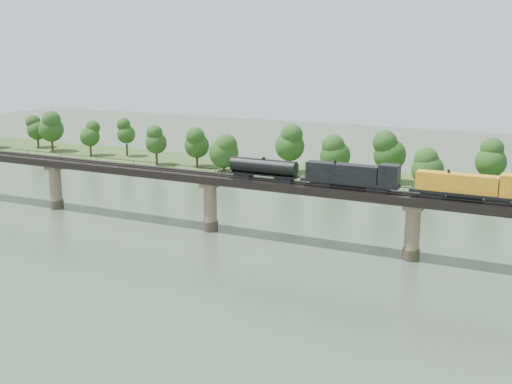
% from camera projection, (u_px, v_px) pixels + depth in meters
% --- Properties ---
extents(ground, '(400.00, 400.00, 0.00)m').
position_uv_depth(ground, '(118.00, 280.00, 102.22)').
color(ground, '#364436').
rests_on(ground, ground).
extents(far_bank, '(300.00, 24.00, 1.60)m').
position_uv_depth(far_bank, '(310.00, 175.00, 176.51)').
color(far_bank, '#31491D').
rests_on(far_bank, ground).
extents(bridge, '(236.00, 30.00, 11.50)m').
position_uv_depth(bridge, '(210.00, 204.00, 127.23)').
color(bridge, '#473A2D').
rests_on(bridge, ground).
extents(bridge_superstructure, '(220.00, 4.90, 0.75)m').
position_uv_depth(bridge_superstructure, '(210.00, 173.00, 125.76)').
color(bridge_superstructure, black).
rests_on(bridge_superstructure, bridge).
extents(far_treeline, '(289.06, 17.54, 13.60)m').
position_uv_depth(far_treeline, '(276.00, 147.00, 174.18)').
color(far_treeline, '#382619').
rests_on(far_treeline, far_bank).
extents(freight_train, '(72.10, 2.81, 4.96)m').
position_uv_depth(freight_train, '(426.00, 183.00, 107.65)').
color(freight_train, black).
rests_on(freight_train, bridge).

